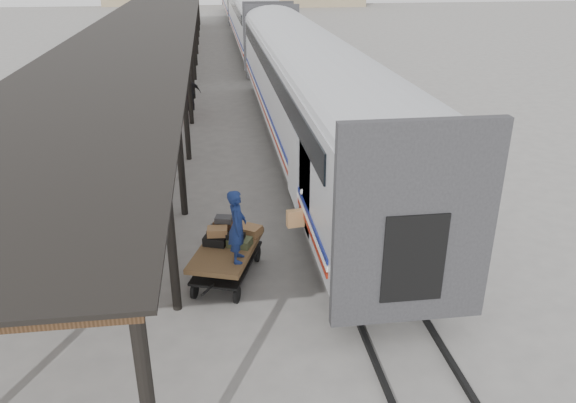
# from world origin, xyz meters

# --- Properties ---
(ground) EXTENTS (160.00, 160.00, 0.00)m
(ground) POSITION_xyz_m (0.00, 0.00, 0.00)
(ground) COLOR slate
(ground) RESTS_ON ground
(train) EXTENTS (3.45, 76.01, 4.01)m
(train) POSITION_xyz_m (3.19, 33.79, 2.69)
(train) COLOR silver
(train) RESTS_ON ground
(canopy) EXTENTS (4.90, 64.30, 4.15)m
(canopy) POSITION_xyz_m (-3.40, 24.00, 4.00)
(canopy) COLOR #422B19
(canopy) RESTS_ON ground
(rails) EXTENTS (1.54, 150.00, 0.12)m
(rails) POSITION_xyz_m (3.20, 34.00, 0.06)
(rails) COLOR black
(rails) RESTS_ON ground
(baggage_cart) EXTENTS (1.96, 2.68, 0.86)m
(baggage_cart) POSITION_xyz_m (-0.19, -0.88, 0.65)
(baggage_cart) COLOR brown
(baggage_cart) RESTS_ON ground
(suitcase_stack) EXTENTS (1.49, 1.21, 0.56)m
(suitcase_stack) POSITION_xyz_m (-0.11, -0.51, 1.04)
(suitcase_stack) COLOR #373639
(suitcase_stack) RESTS_ON baggage_cart
(luggage_tug) EXTENTS (1.35, 1.67, 1.28)m
(luggage_tug) POSITION_xyz_m (-2.47, 14.06, 0.59)
(luggage_tug) COLOR maroon
(luggage_tug) RESTS_ON ground
(porter) EXTENTS (0.49, 0.67, 1.70)m
(porter) POSITION_xyz_m (0.06, -1.53, 1.71)
(porter) COLOR navy
(porter) RESTS_ON baggage_cart
(pedestrian) EXTENTS (1.10, 0.61, 1.78)m
(pedestrian) POSITION_xyz_m (-1.42, 15.49, 0.89)
(pedestrian) COLOR black
(pedestrian) RESTS_ON ground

